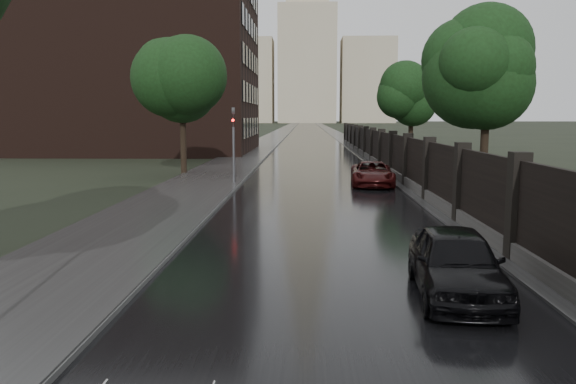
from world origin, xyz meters
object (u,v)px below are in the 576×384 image
Objects in this scene: traffic_light at (234,139)px; car_right_far at (372,174)px; car_right_near at (456,263)px; tree_left_far at (182,88)px; tree_right_c at (412,98)px; tree_right_b at (487,85)px.

traffic_light reaches higher than car_right_far.
traffic_light reaches higher than car_right_near.
tree_left_far is 6.84m from traffic_light.
traffic_light is 19.14m from car_right_near.
traffic_light is (-11.80, -15.01, -2.55)m from tree_right_c.
tree_left_far is 1.05× the size of tree_right_b.
tree_left_far is at bearing 152.70° from tree_right_b.
tree_right_b reaches higher than car_right_far.
car_right_far is (-4.68, 2.98, -4.32)m from tree_right_b.
car_right_far is at bearing 93.13° from car_right_near.
tree_right_b is 1.75× the size of traffic_light.
tree_right_c reaches higher than car_right_far.
car_right_near is at bearing -69.49° from traffic_light.
car_right_far is at bearing -0.15° from traffic_light.
traffic_light is (-11.80, 2.99, -2.55)m from tree_right_b.
tree_left_far is 1.85× the size of traffic_light.
tree_right_c is 1.54× the size of car_right_far.
car_right_near is (10.38, -22.86, -4.56)m from tree_left_far.
tree_left_far reaches higher than tree_right_b.
car_right_far is (7.12, -0.02, -1.76)m from traffic_light.
tree_right_c reaches higher than car_right_near.
tree_right_b is 12.44m from traffic_light.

